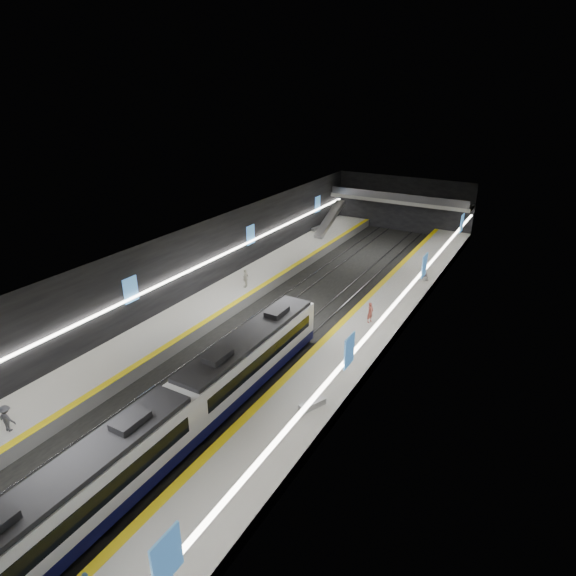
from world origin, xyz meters
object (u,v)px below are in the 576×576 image
Objects in this scene: passenger_left_b at (7,419)px; passenger_left_a at (246,278)px; train at (181,412)px; bench_left_far at (316,229)px; escalator at (330,219)px; bench_right_far at (425,276)px; passenger_right_a at (370,313)px; bench_right_near at (312,405)px.

passenger_left_a is at bearing -99.58° from passenger_left_b.
bench_left_far is (-12.00, 42.05, -0.97)m from train.
escalator reaches higher than passenger_left_a.
bench_left_far is 1.03× the size of bench_right_far.
escalator is 4.11× the size of passenger_left_a.
bench_right_near is at bearing -158.09° from passenger_right_a.
passenger_left_b reaches higher than bench_right_near.
train is 16.62× the size of bench_right_far.
bench_right_near is 1.07× the size of passenger_left_b.
passenger_left_a is (0.94, -22.04, -0.93)m from escalator.
bench_left_far reaches higher than bench_right_far.
passenger_right_a is at bearing 119.29° from bench_right_near.
passenger_left_b is at bearing -11.39° from passenger_left_a.
passenger_left_b is (0.04, -25.50, -0.08)m from passenger_left_a.
train is 43.74m from bench_left_far.
passenger_left_b reaches higher than bench_left_far.
bench_left_far is at bearing 53.20° from passenger_right_a.
train is 10.54m from passenger_left_b.
escalator reaches higher than train.
passenger_left_b is at bearing 167.44° from passenger_right_a.
train is at bearing 12.83° from passenger_left_a.
train is at bearing -112.06° from bench_right_near.
train is 3.76× the size of escalator.
escalator is 4.43× the size of bench_right_far.
bench_left_far is at bearing 128.86° from bench_right_far.
escalator is 19.35m from bench_right_far.
escalator is at bearing 125.86° from bench_right_far.
train is 16.88× the size of passenger_left_b.
passenger_left_b is (-15.29, -37.22, 0.67)m from bench_right_far.
passenger_right_a reaches higher than bench_right_near.
bench_right_far is 0.93× the size of passenger_left_a.
bench_right_near is at bearing 34.99° from passenger_left_a.
train is at bearing -122.93° from bench_right_far.
passenger_right_a is (-1.15, 13.30, 0.69)m from bench_right_near.
bench_right_near is 26.03m from bench_right_far.
bench_right_near is 1.03× the size of passenger_right_a.
bench_right_far is 19.31m from passenger_left_a.
passenger_left_a is (-13.92, 1.01, 0.05)m from passenger_right_a.
escalator is 4.29× the size of bench_left_far.
bench_left_far is at bearing -179.12° from escalator.
train is at bearing -158.45° from passenger_left_b.
bench_left_far is 28.55m from passenger_right_a.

